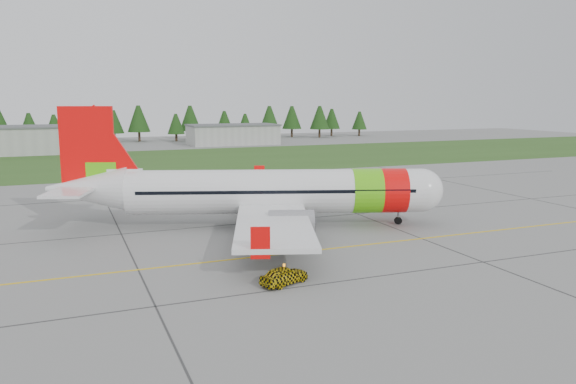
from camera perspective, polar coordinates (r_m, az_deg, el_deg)
name	(u,v)px	position (r m, az deg, el deg)	size (l,w,h in m)	color
ground	(371,277)	(40.51, 8.38, -8.58)	(320.00, 320.00, 0.00)	gray
aircraft	(267,192)	(55.36, -2.15, 0.00)	(37.61, 35.68, 11.80)	white
follow_me_car	(284,258)	(38.17, -0.40, -6.73)	(1.47, 1.25, 3.66)	yellow
grass_strip	(166,161)	(117.45, -12.32, 3.11)	(320.00, 50.00, 0.03)	#30561E
taxi_guideline	(322,250)	(47.27, 3.45, -5.85)	(120.00, 0.25, 0.02)	gold
hangar_west	(12,141)	(143.79, -26.23, 4.67)	(32.00, 14.00, 6.00)	#A8A8A3
hangar_east	(233,135)	(157.90, -5.62, 5.78)	(24.00, 12.00, 5.20)	#A8A8A3
treeline	(132,125)	(172.41, -15.61, 6.58)	(160.00, 8.00, 10.00)	#1C3F14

